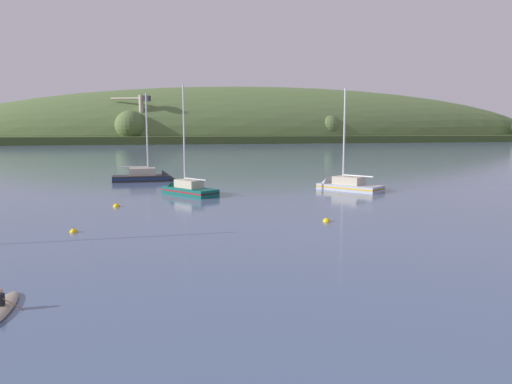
% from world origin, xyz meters
% --- Properties ---
extents(far_shoreline_hill, '(465.24, 107.92, 61.98)m').
position_xyz_m(far_shoreline_hill, '(49.40, 270.41, 0.13)').
color(far_shoreline_hill, '#3C4E24').
rests_on(far_shoreline_hill, ground).
extents(dockside_crane, '(19.31, 9.00, 23.44)m').
position_xyz_m(dockside_crane, '(-20.49, 239.10, 12.10)').
color(dockside_crane, '#4C4C51').
rests_on(dockside_crane, ground).
extents(sailboat_near_mooring, '(8.50, 3.15, 13.03)m').
position_xyz_m(sailboat_near_mooring, '(-14.56, 60.78, 0.35)').
color(sailboat_near_mooring, '#232328').
rests_on(sailboat_near_mooring, ground).
extents(sailboat_midwater_white, '(7.41, 8.27, 13.05)m').
position_xyz_m(sailboat_midwater_white, '(7.60, 46.72, 0.26)').
color(sailboat_midwater_white, '#ADB2BC').
rests_on(sailboat_midwater_white, ground).
extents(sailboat_far_left, '(6.31, 7.71, 12.79)m').
position_xyz_m(sailboat_far_left, '(-10.56, 46.47, 0.35)').
color(sailboat_far_left, '#0F564C').
rests_on(sailboat_far_left, ground).
extents(canoe_with_paddler, '(1.47, 4.21, 1.02)m').
position_xyz_m(canoe_with_paddler, '(-19.61, 13.74, 0.09)').
color(canoe_with_paddler, gray).
rests_on(canoe_with_paddler, ground).
extents(mooring_buoy_foreground, '(0.55, 0.55, 0.63)m').
position_xyz_m(mooring_buoy_foreground, '(-19.20, 28.36, 0.00)').
color(mooring_buoy_foreground, yellow).
rests_on(mooring_buoy_foreground, ground).
extents(mooring_buoy_midchannel, '(0.59, 0.59, 0.67)m').
position_xyz_m(mooring_buoy_midchannel, '(-0.87, 28.49, 0.00)').
color(mooring_buoy_midchannel, yellow).
rests_on(mooring_buoy_midchannel, ground).
extents(mooring_buoy_off_fishing_boat, '(0.63, 0.63, 0.71)m').
position_xyz_m(mooring_buoy_off_fishing_boat, '(-17.17, 39.08, 0.00)').
color(mooring_buoy_off_fishing_boat, yellow).
rests_on(mooring_buoy_off_fishing_boat, ground).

